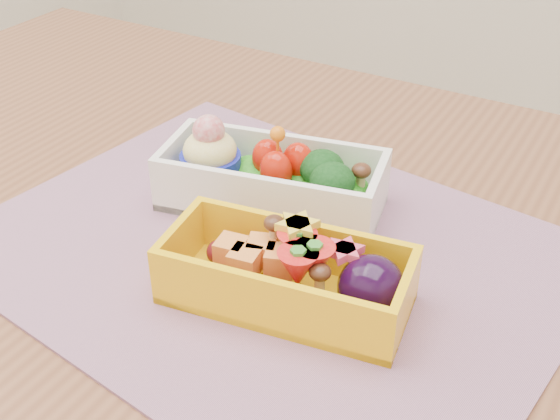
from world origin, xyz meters
The scene contains 4 objects.
table centered at (0.00, 0.00, 0.65)m, with size 1.20×0.80×0.75m.
placemat centered at (-0.02, 0.03, 0.75)m, with size 0.45×0.34×0.00m, color #A27085.
bento_white centered at (-0.05, 0.09, 0.78)m, with size 0.20×0.12×0.08m.
bento_yellow centered at (0.03, -0.01, 0.78)m, with size 0.18×0.10×0.06m.
Camera 1 is at (0.21, -0.35, 1.09)m, focal length 45.92 mm.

